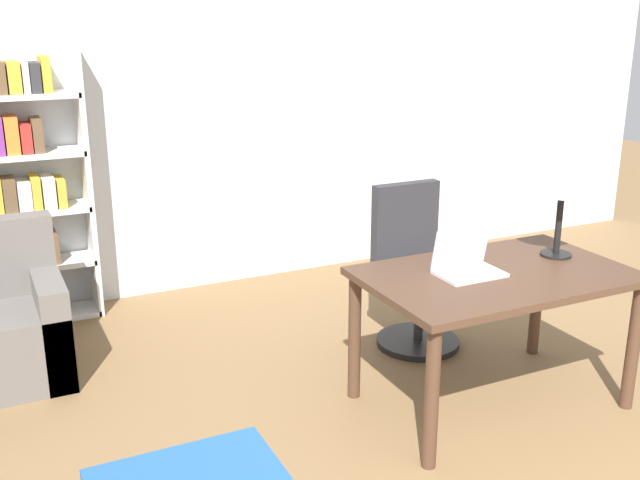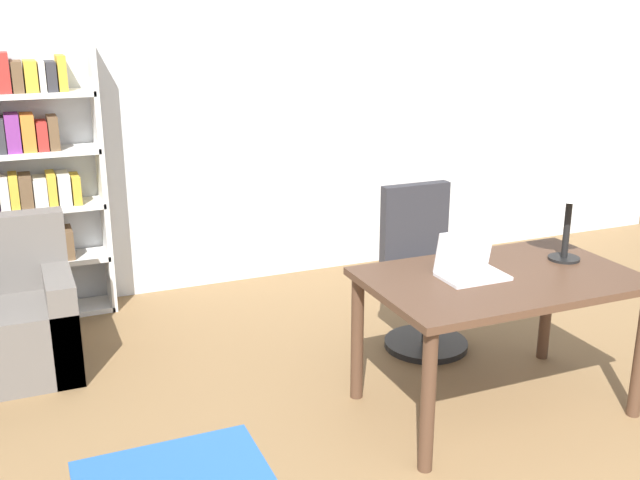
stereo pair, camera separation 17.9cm
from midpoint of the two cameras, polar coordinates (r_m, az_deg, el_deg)
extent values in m
cube|color=silver|center=(5.83, -6.66, 9.79)|extent=(8.00, 0.06, 2.70)
cube|color=#4C3323|center=(4.04, 12.09, -2.70)|extent=(1.41, 0.88, 0.04)
cylinder|color=#4C3323|center=(3.57, 7.06, -11.94)|extent=(0.07, 0.07, 0.72)
cylinder|color=#4C3323|center=(4.35, 21.67, -7.57)|extent=(0.07, 0.07, 0.72)
cylinder|color=#4C3323|center=(4.16, 1.41, -7.42)|extent=(0.07, 0.07, 0.72)
cylinder|color=#4C3323|center=(4.84, 15.18, -4.40)|extent=(0.07, 0.07, 0.72)
cube|color=silver|center=(3.96, 10.07, -2.55)|extent=(0.34, 0.23, 0.02)
cube|color=silver|center=(3.99, 9.41, -0.54)|extent=(0.34, 0.05, 0.22)
cube|color=#19233D|center=(4.00, 9.37, -0.50)|extent=(0.31, 0.04, 0.20)
cylinder|color=black|center=(4.39, 16.41, -1.07)|extent=(0.17, 0.17, 0.01)
cylinder|color=black|center=(4.33, 16.61, 1.19)|extent=(0.04, 0.04, 0.35)
cone|color=silver|center=(4.27, 16.91, 4.51)|extent=(0.33, 0.33, 0.17)
cylinder|color=black|center=(4.94, 6.42, -7.70)|extent=(0.54, 0.54, 0.04)
cylinder|color=#262626|center=(4.86, 6.49, -5.62)|extent=(0.06, 0.06, 0.35)
cube|color=#2D2D33|center=(4.78, 6.58, -3.13)|extent=(0.48, 0.48, 0.10)
cube|color=#2D2D33|center=(4.84, 5.45, 1.19)|extent=(0.46, 0.08, 0.55)
cube|color=#66605B|center=(4.78, -23.90, -7.38)|extent=(0.70, 0.67, 0.45)
cube|color=#66605B|center=(4.75, -20.77, -6.04)|extent=(0.16, 0.67, 0.61)
cube|color=white|center=(5.44, -18.26, 4.32)|extent=(0.04, 0.28, 1.92)
cube|color=white|center=(5.67, -22.05, -5.57)|extent=(0.94, 0.28, 0.04)
cube|color=silver|center=(5.63, -23.22, -4.50)|extent=(0.09, 0.24, 0.22)
cube|color=orange|center=(5.62, -22.33, -4.20)|extent=(0.08, 0.24, 0.26)
cube|color=silver|center=(5.64, -21.56, -4.44)|extent=(0.05, 0.24, 0.19)
cube|color=white|center=(5.54, -22.49, -1.90)|extent=(0.94, 0.28, 0.04)
cube|color=gold|center=(5.51, -23.85, -0.91)|extent=(0.04, 0.24, 0.20)
cube|color=silver|center=(5.51, -23.14, -0.84)|extent=(0.08, 0.24, 0.19)
cube|color=#B72D28|center=(5.51, -22.32, -0.67)|extent=(0.06, 0.24, 0.21)
cube|color=brown|center=(5.51, -21.50, -0.42)|extent=(0.08, 0.24, 0.23)
cube|color=brown|center=(5.52, -20.61, -0.45)|extent=(0.07, 0.24, 0.20)
cube|color=white|center=(5.44, -22.95, 1.93)|extent=(0.94, 0.28, 0.04)
cube|color=brown|center=(5.41, -23.48, 3.19)|extent=(0.08, 0.24, 0.22)
cube|color=silver|center=(5.41, -22.52, 3.18)|extent=(0.09, 0.24, 0.19)
cube|color=gold|center=(5.42, -21.75, 3.42)|extent=(0.06, 0.24, 0.22)
cube|color=silver|center=(5.42, -20.92, 3.48)|extent=(0.08, 0.24, 0.21)
cube|color=gold|center=(5.43, -20.09, 3.48)|extent=(0.06, 0.24, 0.19)
cube|color=white|center=(5.36, -23.43, 5.89)|extent=(0.94, 0.28, 0.04)
cube|color=orange|center=(5.34, -23.38, 7.38)|extent=(0.08, 0.24, 0.24)
cube|color=#B72D28|center=(5.35, -22.45, 7.21)|extent=(0.07, 0.24, 0.19)
cube|color=brown|center=(5.35, -21.69, 7.47)|extent=(0.06, 0.24, 0.22)
cube|color=white|center=(5.31, -23.93, 9.95)|extent=(0.94, 0.28, 0.04)
cube|color=gold|center=(5.30, -23.25, 11.32)|extent=(0.08, 0.24, 0.20)
cube|color=silver|center=(5.30, -22.51, 11.38)|extent=(0.04, 0.24, 0.20)
cube|color=#333338|center=(5.31, -21.88, 11.43)|extent=(0.06, 0.24, 0.19)
cube|color=gold|center=(5.31, -21.17, 11.72)|extent=(0.06, 0.24, 0.23)
camera|label=1|loc=(0.09, -91.40, -0.44)|focal=42.00mm
camera|label=2|loc=(0.09, 88.60, 0.44)|focal=42.00mm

